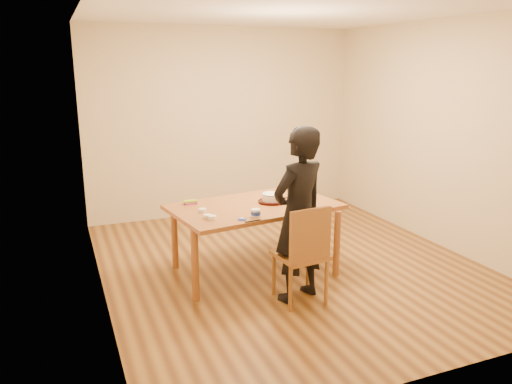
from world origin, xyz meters
name	(u,v)px	position (x,y,z in m)	size (l,w,h in m)	color
room_shell	(278,141)	(0.00, 0.34, 1.35)	(4.00, 4.50, 2.70)	#5B3616
dining_table	(254,207)	(-0.44, -0.04, 0.73)	(1.70, 1.01, 0.04)	brown
dining_chair	(300,255)	(-0.29, -0.81, 0.45)	(0.43, 0.43, 0.04)	brown
cake_plate	(272,201)	(-0.23, -0.02, 0.76)	(0.29, 0.29, 0.02)	#AD0D0B
cake	(272,197)	(-0.23, -0.02, 0.81)	(0.21, 0.21, 0.07)	white
frosting_dome	(272,193)	(-0.23, -0.02, 0.85)	(0.20, 0.20, 0.03)	white
frosting_tub	(256,213)	(-0.59, -0.44, 0.79)	(0.09, 0.09, 0.08)	white
frosting_lid	(242,219)	(-0.74, -0.48, 0.75)	(0.09, 0.09, 0.01)	#1932A7
frosting_dollop	(242,218)	(-0.74, -0.48, 0.77)	(0.04, 0.04, 0.02)	white
ramekin_green	(212,218)	(-1.00, -0.36, 0.77)	(0.08, 0.08, 0.04)	white
ramekin_yellow	(202,210)	(-1.02, -0.09, 0.77)	(0.07, 0.07, 0.04)	white
ramekin_multi	(207,216)	(-1.03, -0.30, 0.77)	(0.08, 0.08, 0.04)	white
candy_box_pink	(191,203)	(-1.05, 0.24, 0.76)	(0.13, 0.06, 0.02)	#C12D96
candy_box_green	(190,201)	(-1.05, 0.24, 0.78)	(0.13, 0.07, 0.02)	#3B921B
spatula	(253,221)	(-0.66, -0.56, 0.76)	(0.16, 0.02, 0.01)	black
person	(299,215)	(-0.29, -0.77, 0.83)	(0.60, 0.40, 1.65)	black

